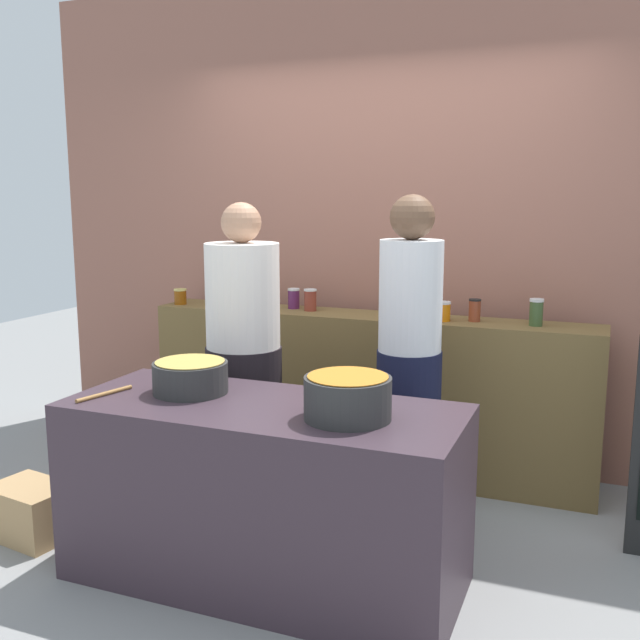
{
  "coord_description": "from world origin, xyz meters",
  "views": [
    {
      "loc": [
        1.32,
        -2.95,
        1.68
      ],
      "look_at": [
        0.0,
        0.35,
        1.05
      ],
      "focal_mm": 40.68,
      "sensor_mm": 36.0,
      "label": 1
    }
  ],
  "objects": [
    {
      "name": "ground",
      "position": [
        0.0,
        0.0,
        0.0
      ],
      "size": [
        12.0,
        12.0,
        0.0
      ],
      "primitive_type": "plane",
      "color": "gray"
    },
    {
      "name": "storefront_wall",
      "position": [
        0.0,
        1.45,
        1.5
      ],
      "size": [
        4.8,
        0.12,
        3.0
      ],
      "primitive_type": "cube",
      "color": "#9A6251",
      "rests_on": "ground"
    },
    {
      "name": "display_shelf",
      "position": [
        0.0,
        1.1,
        0.48
      ],
      "size": [
        2.7,
        0.36,
        0.96
      ],
      "primitive_type": "cube",
      "color": "brown",
      "rests_on": "ground"
    },
    {
      "name": "prep_table",
      "position": [
        0.0,
        -0.3,
        0.4
      ],
      "size": [
        1.7,
        0.7,
        0.79
      ],
      "primitive_type": "cube",
      "color": "#372933",
      "rests_on": "ground"
    },
    {
      "name": "preserve_jar_0",
      "position": [
        -1.25,
        1.04,
        1.01
      ],
      "size": [
        0.08,
        0.08,
        0.1
      ],
      "color": "#87430B",
      "rests_on": "display_shelf"
    },
    {
      "name": "preserve_jar_1",
      "position": [
        -1.01,
        1.14,
        1.03
      ],
      "size": [
        0.08,
        0.08,
        0.13
      ],
      "color": "brown",
      "rests_on": "display_shelf"
    },
    {
      "name": "preserve_jar_2",
      "position": [
        -0.91,
        1.07,
        1.03
      ],
      "size": [
        0.07,
        0.07,
        0.14
      ],
      "color": "#2D432C",
      "rests_on": "display_shelf"
    },
    {
      "name": "preserve_jar_3",
      "position": [
        -0.5,
        1.15,
        1.02
      ],
      "size": [
        0.08,
        0.08,
        0.13
      ],
      "color": "#582150",
      "rests_on": "display_shelf"
    },
    {
      "name": "preserve_jar_4",
      "position": [
        -0.37,
        1.11,
        1.03
      ],
      "size": [
        0.08,
        0.08,
        0.14
      ],
      "color": "maroon",
      "rests_on": "display_shelf"
    },
    {
      "name": "preserve_jar_5",
      "position": [
        0.32,
        1.09,
        1.01
      ],
      "size": [
        0.08,
        0.08,
        0.1
      ],
      "color": "gold",
      "rests_on": "display_shelf"
    },
    {
      "name": "preserve_jar_6",
      "position": [
        0.47,
        1.06,
        1.02
      ],
      "size": [
        0.08,
        0.08,
        0.11
      ],
      "color": "orange",
      "rests_on": "display_shelf"
    },
    {
      "name": "preserve_jar_7",
      "position": [
        0.63,
        1.11,
        1.02
      ],
      "size": [
        0.07,
        0.07,
        0.13
      ],
      "color": "brown",
      "rests_on": "display_shelf"
    },
    {
      "name": "preserve_jar_8",
      "position": [
        0.97,
        1.1,
        1.03
      ],
      "size": [
        0.08,
        0.08,
        0.15
      ],
      "color": "#3A522B",
      "rests_on": "display_shelf"
    },
    {
      "name": "cooking_pot_left",
      "position": [
        -0.38,
        -0.25,
        0.86
      ],
      "size": [
        0.34,
        0.34,
        0.14
      ],
      "color": "#2D2D2D",
      "rests_on": "prep_table"
    },
    {
      "name": "cooking_pot_center",
      "position": [
        0.4,
        -0.35,
        0.88
      ],
      "size": [
        0.35,
        0.35,
        0.18
      ],
      "color": "#2D2D2D",
      "rests_on": "prep_table"
    },
    {
      "name": "wooden_spoon",
      "position": [
        -0.71,
        -0.44,
        0.8
      ],
      "size": [
        0.09,
        0.29,
        0.02
      ],
      "primitive_type": "cylinder",
      "rotation": [
        1.57,
        0.0,
        2.9
      ],
      "color": "#9E703D",
      "rests_on": "prep_table"
    },
    {
      "name": "cook_with_tongs",
      "position": [
        -0.42,
        0.33,
        0.73
      ],
      "size": [
        0.4,
        0.4,
        1.63
      ],
      "color": "black",
      "rests_on": "ground"
    },
    {
      "name": "cook_in_cap",
      "position": [
        0.42,
        0.49,
        0.77
      ],
      "size": [
        0.33,
        0.33,
        1.67
      ],
      "color": "#151832",
      "rests_on": "ground"
    },
    {
      "name": "bread_crate",
      "position": [
        -1.24,
        -0.37,
        0.13
      ],
      "size": [
        0.43,
        0.34,
        0.26
      ],
      "primitive_type": "cube",
      "rotation": [
        0.0,
        0.0,
        -0.16
      ],
      "color": "tan",
      "rests_on": "ground"
    }
  ]
}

